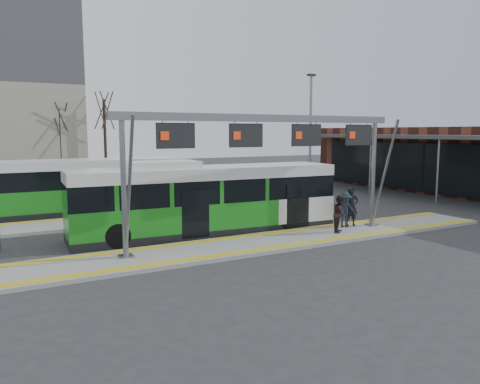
# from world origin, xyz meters

# --- Properties ---
(ground) EXTENTS (120.00, 120.00, 0.00)m
(ground) POSITION_xyz_m (0.00, 0.00, 0.00)
(ground) COLOR #2D2D30
(ground) RESTS_ON ground
(platform_main) EXTENTS (22.00, 3.00, 0.15)m
(platform_main) POSITION_xyz_m (0.00, 0.00, 0.07)
(platform_main) COLOR gray
(platform_main) RESTS_ON ground
(platform_second) EXTENTS (20.00, 3.00, 0.15)m
(platform_second) POSITION_xyz_m (-4.00, 8.00, 0.07)
(platform_second) COLOR gray
(platform_second) RESTS_ON ground
(tactile_main) EXTENTS (22.00, 2.65, 0.02)m
(tactile_main) POSITION_xyz_m (0.00, 0.00, 0.16)
(tactile_main) COLOR yellow
(tactile_main) RESTS_ON platform_main
(tactile_second) EXTENTS (20.00, 0.35, 0.02)m
(tactile_second) POSITION_xyz_m (-4.00, 9.15, 0.16)
(tactile_second) COLOR yellow
(tactile_second) RESTS_ON platform_second
(gantry) EXTENTS (13.00, 1.68, 5.20)m
(gantry) POSITION_xyz_m (-0.35, 0.25, 4.30)
(gantry) COLOR slate
(gantry) RESTS_ON platform_main
(hero_bus) EXTENTS (12.40, 3.35, 3.37)m
(hero_bus) POSITION_xyz_m (-1.97, 3.17, 1.54)
(hero_bus) COLOR black
(hero_bus) RESTS_ON ground
(bg_bus_green) EXTENTS (12.38, 2.80, 3.09)m
(bg_bus_green) POSITION_xyz_m (-6.43, 11.40, 1.52)
(bg_bus_green) COLOR black
(bg_bus_green) RESTS_ON ground
(passenger_a) EXTENTS (0.78, 0.61, 1.88)m
(passenger_a) POSITION_xyz_m (4.52, 0.66, 1.09)
(passenger_a) COLOR black
(passenger_a) RESTS_ON platform_main
(passenger_b) EXTENTS (1.03, 1.01, 1.67)m
(passenger_b) POSITION_xyz_m (3.12, -0.16, 0.98)
(passenger_b) COLOR black
(passenger_b) RESTS_ON platform_main
(passenger_c) EXTENTS (1.23, 0.99, 1.67)m
(passenger_c) POSITION_xyz_m (4.05, 0.58, 0.98)
(passenger_c) COLOR #1D2735
(passenger_c) RESTS_ON platform_main
(tree_left) EXTENTS (1.40, 1.40, 7.59)m
(tree_left) POSITION_xyz_m (-4.43, 30.13, 5.75)
(tree_left) COLOR #382B21
(tree_left) RESTS_ON ground
(tree_mid) EXTENTS (1.40, 1.40, 8.69)m
(tree_mid) POSITION_xyz_m (-0.54, 29.14, 6.59)
(tree_mid) COLOR #382B21
(tree_mid) RESTS_ON ground
(lamp_east) EXTENTS (0.50, 0.25, 8.10)m
(lamp_east) POSITION_xyz_m (6.81, 6.99, 4.29)
(lamp_east) COLOR slate
(lamp_east) RESTS_ON ground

